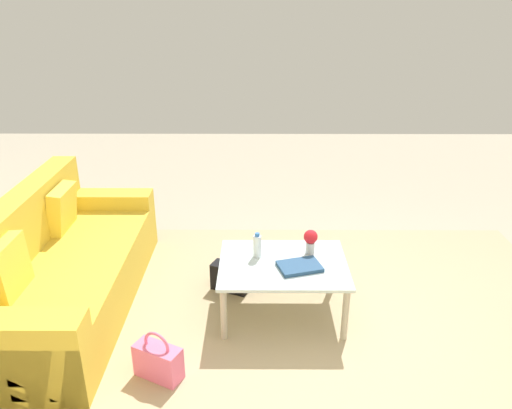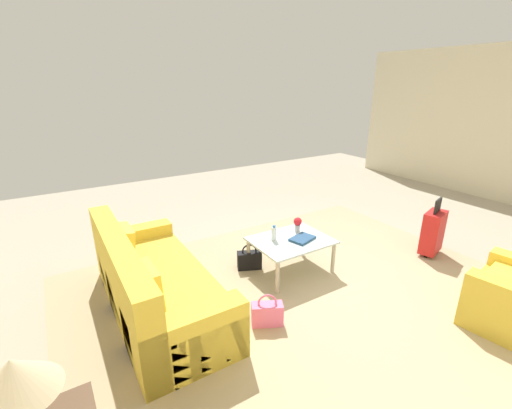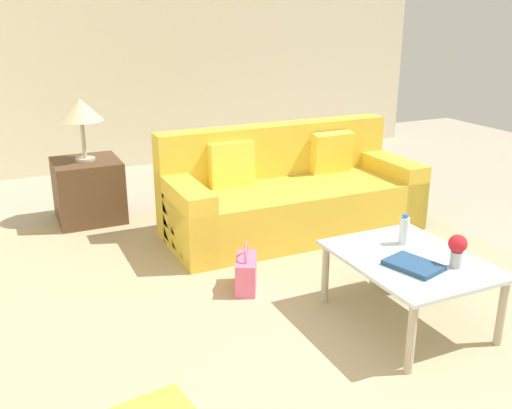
{
  "view_description": "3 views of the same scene",
  "coord_description": "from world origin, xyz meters",
  "px_view_note": "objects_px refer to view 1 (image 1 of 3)",
  "views": [
    {
      "loc": [
        0.59,
        2.85,
        2.37
      ],
      "look_at": [
        0.61,
        -0.43,
        0.97
      ],
      "focal_mm": 35.0,
      "sensor_mm": 36.0,
      "label": 1
    },
    {
      "loc": [
        2.88,
        2.66,
        2.36
      ],
      "look_at": [
        0.96,
        -0.45,
        1.05
      ],
      "focal_mm": 24.0,
      "sensor_mm": 36.0,
      "label": 2
    },
    {
      "loc": [
        -2.12,
        1.73,
        1.9
      ],
      "look_at": [
        0.99,
        0.28,
        0.73
      ],
      "focal_mm": 40.0,
      "sensor_mm": 36.0,
      "label": 3
    }
  ],
  "objects_px": {
    "water_bottle": "(257,246)",
    "handbag_pink": "(158,361)",
    "couch": "(58,272)",
    "handbag_black": "(230,277)",
    "flower_vase": "(311,240)",
    "coffee_table": "(283,269)",
    "coffee_table_book": "(300,266)"
  },
  "relations": [
    {
      "from": "coffee_table",
      "to": "handbag_black",
      "type": "bearing_deg",
      "value": -37.26
    },
    {
      "from": "couch",
      "to": "coffee_table",
      "type": "bearing_deg",
      "value": 176.82
    },
    {
      "from": "coffee_table",
      "to": "water_bottle",
      "type": "distance_m",
      "value": 0.27
    },
    {
      "from": "coffee_table",
      "to": "coffee_table_book",
      "type": "distance_m",
      "value": 0.16
    },
    {
      "from": "coffee_table_book",
      "to": "flower_vase",
      "type": "xyz_separation_m",
      "value": [
        -0.1,
        -0.23,
        0.11
      ]
    },
    {
      "from": "coffee_table_book",
      "to": "flower_vase",
      "type": "distance_m",
      "value": 0.27
    },
    {
      "from": "water_bottle",
      "to": "handbag_pink",
      "type": "bearing_deg",
      "value": 52.06
    },
    {
      "from": "handbag_pink",
      "to": "coffee_table_book",
      "type": "bearing_deg",
      "value": -145.98
    },
    {
      "from": "water_bottle",
      "to": "coffee_table",
      "type": "bearing_deg",
      "value": 153.43
    },
    {
      "from": "water_bottle",
      "to": "couch",
      "type": "bearing_deg",
      "value": 0.0
    },
    {
      "from": "coffee_table",
      "to": "coffee_table_book",
      "type": "bearing_deg",
      "value": 146.31
    },
    {
      "from": "flower_vase",
      "to": "handbag_black",
      "type": "relative_size",
      "value": 0.57
    },
    {
      "from": "water_bottle",
      "to": "handbag_pink",
      "type": "height_order",
      "value": "water_bottle"
    },
    {
      "from": "flower_vase",
      "to": "handbag_pink",
      "type": "distance_m",
      "value": 1.46
    },
    {
      "from": "coffee_table",
      "to": "coffee_table_book",
      "type": "height_order",
      "value": "coffee_table_book"
    },
    {
      "from": "handbag_black",
      "to": "flower_vase",
      "type": "bearing_deg",
      "value": 164.69
    },
    {
      "from": "flower_vase",
      "to": "handbag_pink",
      "type": "height_order",
      "value": "flower_vase"
    },
    {
      "from": "water_bottle",
      "to": "flower_vase",
      "type": "distance_m",
      "value": 0.42
    },
    {
      "from": "coffee_table_book",
      "to": "handbag_pink",
      "type": "xyz_separation_m",
      "value": [
        0.97,
        0.66,
        -0.34
      ]
    },
    {
      "from": "couch",
      "to": "water_bottle",
      "type": "bearing_deg",
      "value": 180.0
    },
    {
      "from": "handbag_pink",
      "to": "flower_vase",
      "type": "bearing_deg",
      "value": -140.42
    },
    {
      "from": "couch",
      "to": "handbag_pink",
      "type": "xyz_separation_m",
      "value": [
        -0.95,
        0.84,
        -0.18
      ]
    },
    {
      "from": "couch",
      "to": "handbag_pink",
      "type": "relative_size",
      "value": 6.3
    },
    {
      "from": "coffee_table_book",
      "to": "couch",
      "type": "bearing_deg",
      "value": -21.85
    },
    {
      "from": "flower_vase",
      "to": "handbag_black",
      "type": "height_order",
      "value": "flower_vase"
    },
    {
      "from": "water_bottle",
      "to": "flower_vase",
      "type": "xyz_separation_m",
      "value": [
        -0.42,
        -0.05,
        0.03
      ]
    },
    {
      "from": "couch",
      "to": "handbag_black",
      "type": "distance_m",
      "value": 1.4
    },
    {
      "from": "couch",
      "to": "flower_vase",
      "type": "height_order",
      "value": "couch"
    },
    {
      "from": "couch",
      "to": "coffee_table_book",
      "type": "bearing_deg",
      "value": 174.64
    },
    {
      "from": "coffee_table",
      "to": "flower_vase",
      "type": "distance_m",
      "value": 0.32
    },
    {
      "from": "couch",
      "to": "water_bottle",
      "type": "distance_m",
      "value": 1.62
    },
    {
      "from": "coffee_table",
      "to": "handbag_pink",
      "type": "xyz_separation_m",
      "value": [
        0.85,
        0.74,
        -0.27
      ]
    }
  ]
}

